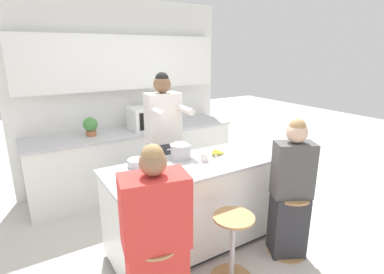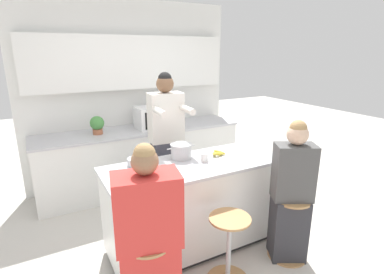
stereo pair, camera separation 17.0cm
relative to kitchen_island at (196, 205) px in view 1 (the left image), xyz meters
The scene contains 16 objects.
ground_plane 0.47m from the kitchen_island, ahead, with size 16.00×16.00×0.00m, color beige.
wall_back 2.26m from the kitchen_island, 90.00° to the left, with size 3.17×0.22×2.70m.
back_counter 1.65m from the kitchen_island, 90.00° to the left, with size 2.94×0.71×0.90m.
kitchen_island is the anchor object (origin of this frame).
bar_stool_center 0.62m from the kitchen_island, 90.00° to the right, with size 0.38×0.38×0.64m.
bar_stool_rightmost 0.95m from the kitchen_island, 39.80° to the right, with size 0.38×0.38×0.64m.
person_cooking 0.78m from the kitchen_island, 91.75° to the left, with size 0.42×0.56×1.77m.
person_wrapped_blanket 0.96m from the kitchen_island, 140.40° to the right, with size 0.52×0.38×1.40m.
person_seated_near 0.95m from the kitchen_island, 40.16° to the right, with size 0.42×0.39×1.40m.
cooking_pot 0.57m from the kitchen_island, 108.48° to the left, with size 0.31×0.22×0.16m.
fruit_bowl 0.75m from the kitchen_island, 156.85° to the left, with size 0.18×0.18×0.07m.
coffee_cup_near 0.51m from the kitchen_island, ahead, with size 0.11×0.07×0.09m.
coffee_cup_far 0.72m from the kitchen_island, 168.94° to the right, with size 0.10×0.07×0.08m.
banana_bunch 0.58m from the kitchen_island, 15.06° to the left, with size 0.18×0.13×0.06m.
microwave 1.72m from the kitchen_island, 82.97° to the left, with size 0.51×0.39×0.32m.
potted_plant 1.84m from the kitchen_island, 110.15° to the left, with size 0.19×0.19×0.25m.
Camera 1 is at (-1.49, -2.32, 1.99)m, focal length 28.00 mm.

